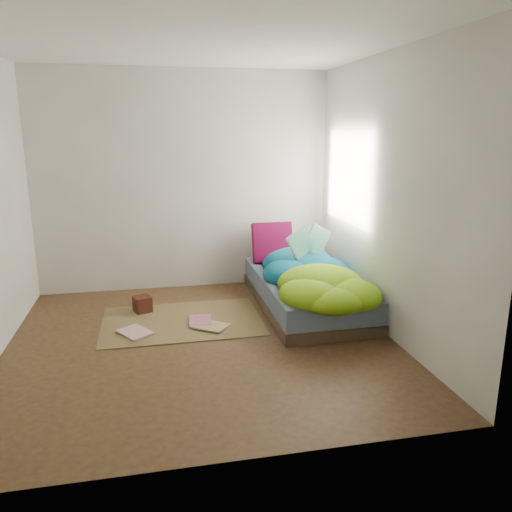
{
  "coord_description": "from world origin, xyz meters",
  "views": [
    {
      "loc": [
        -0.4,
        -4.28,
        1.91
      ],
      "look_at": [
        0.67,
        0.75,
        0.6
      ],
      "focal_mm": 35.0,
      "sensor_mm": 36.0,
      "label": 1
    }
  ],
  "objects_px": {
    "wooden_box": "(142,304)",
    "floor_book_a": "(124,336)",
    "bed": "(306,292)",
    "open_book": "(310,232)",
    "floor_book_b": "(189,322)",
    "pillow_magenta": "(272,242)"
  },
  "relations": [
    {
      "from": "bed",
      "to": "open_book",
      "type": "bearing_deg",
      "value": 55.51
    },
    {
      "from": "wooden_box",
      "to": "floor_book_a",
      "type": "distance_m",
      "value": 0.7
    },
    {
      "from": "pillow_magenta",
      "to": "floor_book_a",
      "type": "height_order",
      "value": "pillow_magenta"
    },
    {
      "from": "bed",
      "to": "wooden_box",
      "type": "xyz_separation_m",
      "value": [
        -1.77,
        0.18,
        -0.07
      ]
    },
    {
      "from": "open_book",
      "to": "wooden_box",
      "type": "distance_m",
      "value": 1.96
    },
    {
      "from": "bed",
      "to": "wooden_box",
      "type": "distance_m",
      "value": 1.78
    },
    {
      "from": "open_book",
      "to": "floor_book_a",
      "type": "xyz_separation_m",
      "value": [
        -1.98,
        -0.56,
        -0.8
      ]
    },
    {
      "from": "bed",
      "to": "floor_book_b",
      "type": "height_order",
      "value": "bed"
    },
    {
      "from": "pillow_magenta",
      "to": "open_book",
      "type": "height_order",
      "value": "open_book"
    },
    {
      "from": "bed",
      "to": "floor_book_a",
      "type": "height_order",
      "value": "bed"
    },
    {
      "from": "pillow_magenta",
      "to": "open_book",
      "type": "distance_m",
      "value": 0.75
    },
    {
      "from": "wooden_box",
      "to": "floor_book_a",
      "type": "bearing_deg",
      "value": -103.92
    },
    {
      "from": "pillow_magenta",
      "to": "floor_book_b",
      "type": "distance_m",
      "value": 1.58
    },
    {
      "from": "open_book",
      "to": "bed",
      "type": "bearing_deg",
      "value": -144.95
    },
    {
      "from": "wooden_box",
      "to": "floor_book_b",
      "type": "xyz_separation_m",
      "value": [
        0.46,
        -0.44,
        -0.07
      ]
    },
    {
      "from": "bed",
      "to": "wooden_box",
      "type": "relative_size",
      "value": 11.96
    },
    {
      "from": "floor_book_b",
      "to": "pillow_magenta",
      "type": "bearing_deg",
      "value": 45.65
    },
    {
      "from": "bed",
      "to": "floor_book_a",
      "type": "distance_m",
      "value": 2.0
    },
    {
      "from": "pillow_magenta",
      "to": "floor_book_a",
      "type": "relative_size",
      "value": 1.45
    },
    {
      "from": "floor_book_b",
      "to": "open_book",
      "type": "bearing_deg",
      "value": 17.45
    },
    {
      "from": "pillow_magenta",
      "to": "open_book",
      "type": "relative_size",
      "value": 1.02
    },
    {
      "from": "bed",
      "to": "floor_book_b",
      "type": "xyz_separation_m",
      "value": [
        -1.31,
        -0.25,
        -0.14
      ]
    }
  ]
}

